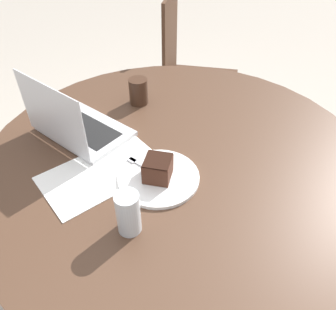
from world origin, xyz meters
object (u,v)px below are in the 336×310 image
object	(u,v)px
plate	(158,177)
laptop	(76,126)
chair	(190,77)
coffee_glass	(138,91)

from	to	relation	value
plate	laptop	world-z (taller)	laptop
plate	laptop	bearing A→B (deg)	78.48
chair	laptop	size ratio (longest dim) A/B	2.59
plate	coffee_glass	distance (m)	0.46
coffee_glass	laptop	distance (m)	0.31
chair	coffee_glass	distance (m)	0.75
plate	coffee_glass	size ratio (longest dim) A/B	2.40
chair	laptop	bearing A→B (deg)	-17.06
chair	laptop	world-z (taller)	chair
coffee_glass	plate	bearing A→B (deg)	-143.99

